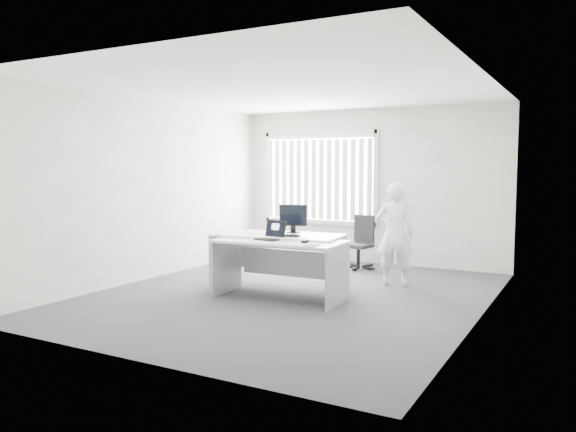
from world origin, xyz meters
The scene contains 18 objects.
ground centered at (0.00, 0.00, 0.00)m, with size 6.00×6.00×0.00m, color #424148.
wall_back centered at (0.00, 3.00, 1.40)m, with size 5.00×0.02×2.80m, color silver.
wall_front centered at (0.00, -3.00, 1.40)m, with size 5.00×0.02×2.80m, color silver.
wall_left centered at (-2.50, 0.00, 1.40)m, with size 0.02×6.00×2.80m, color silver.
wall_right centered at (2.50, 0.00, 1.40)m, with size 0.02×6.00×2.80m, color silver.
ceiling centered at (0.00, 0.00, 2.80)m, with size 5.00×6.00×0.02m, color white.
window centered at (-1.00, 2.96, 1.55)m, with size 2.32×0.06×1.76m, color silver.
blinds centered at (-1.00, 2.90, 1.52)m, with size 2.20×0.10×1.50m, color white, non-canonical shape.
desk_near centered at (-0.04, -0.25, 0.57)m, with size 1.75×0.87×0.78m.
desk_far centered at (-0.26, 0.10, 0.59)m, with size 1.87×1.03×0.82m.
office_chair centered at (0.08, 2.34, 0.29)m, with size 0.61×0.61×0.92m.
person centered at (1.04, 1.30, 0.77)m, with size 0.56×0.37×1.53m, color white.
laptop centered at (-0.18, -0.29, 0.91)m, with size 0.33×0.30×0.26m, color black, non-canonical shape.
paper_sheet centered at (0.37, -0.30, 0.79)m, with size 0.33×0.23×0.00m, color white.
mouse centered at (0.38, -0.32, 0.81)m, with size 0.06×0.11×0.05m, color silver, non-canonical shape.
booklet centered at (0.58, -0.52, 0.79)m, with size 0.14×0.19×0.01m, color white.
keyboard centered at (-0.08, -0.06, 0.83)m, with size 0.44×0.15×0.02m, color black.
monitor centered at (-0.15, 0.34, 1.02)m, with size 0.40×0.12×0.40m, color black, non-canonical shape.
Camera 1 is at (3.62, -6.68, 1.75)m, focal length 35.00 mm.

